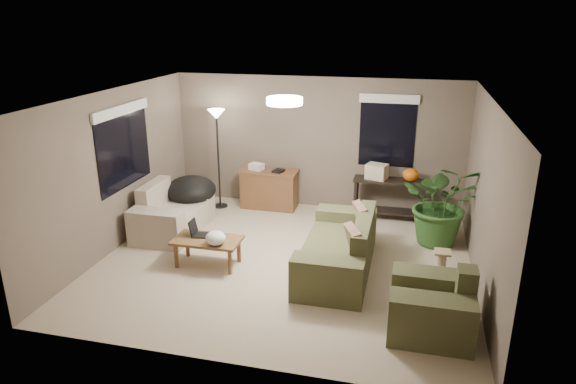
% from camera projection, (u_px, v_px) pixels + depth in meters
% --- Properties ---
extents(room_shell, '(5.50, 5.50, 5.50)m').
position_uv_depth(room_shell, '(285.00, 183.00, 7.42)').
color(room_shell, '#C1AE8F').
rests_on(room_shell, ground).
extents(main_sofa, '(0.95, 2.20, 0.85)m').
position_uv_depth(main_sofa, '(341.00, 251.00, 7.49)').
color(main_sofa, '#4E5030').
rests_on(main_sofa, ground).
extents(throw_pillows, '(0.39, 1.40, 0.47)m').
position_uv_depth(throw_pillows, '(359.00, 230.00, 7.32)').
color(throw_pillows, '#8C7251').
rests_on(throw_pillows, main_sofa).
extents(loveseat, '(0.90, 1.60, 0.85)m').
position_uv_depth(loveseat, '(172.00, 215.00, 8.85)').
color(loveseat, beige).
rests_on(loveseat, ground).
extents(armchair, '(0.95, 1.00, 0.85)m').
position_uv_depth(armchair, '(432.00, 308.00, 6.04)').
color(armchair, brown).
rests_on(armchair, ground).
extents(coffee_table, '(1.00, 0.55, 0.42)m').
position_uv_depth(coffee_table, '(207.00, 243.00, 7.61)').
color(coffee_table, brown).
rests_on(coffee_table, ground).
extents(laptop, '(0.38, 0.29, 0.24)m').
position_uv_depth(laptop, '(199.00, 232.00, 7.70)').
color(laptop, black).
rests_on(laptop, coffee_table).
extents(plastic_bag, '(0.34, 0.31, 0.21)m').
position_uv_depth(plastic_bag, '(216.00, 238.00, 7.37)').
color(plastic_bag, white).
rests_on(plastic_bag, coffee_table).
extents(desk, '(1.10, 0.50, 0.75)m').
position_uv_depth(desk, '(269.00, 189.00, 9.90)').
color(desk, brown).
rests_on(desk, ground).
extents(desk_papers, '(0.71, 0.31, 0.12)m').
position_uv_depth(desk_papers, '(261.00, 167.00, 9.79)').
color(desk_papers, silver).
rests_on(desk_papers, desk).
extents(console_table, '(1.30, 0.40, 0.75)m').
position_uv_depth(console_table, '(389.00, 196.00, 9.33)').
color(console_table, black).
rests_on(console_table, ground).
extents(pumpkin, '(0.30, 0.30, 0.23)m').
position_uv_depth(pumpkin, '(411.00, 175.00, 9.11)').
color(pumpkin, orange).
rests_on(pumpkin, console_table).
extents(cardboard_box, '(0.43, 0.37, 0.27)m').
position_uv_depth(cardboard_box, '(377.00, 172.00, 9.24)').
color(cardboard_box, beige).
rests_on(cardboard_box, console_table).
extents(papasan_chair, '(1.06, 1.06, 0.80)m').
position_uv_depth(papasan_chair, '(191.00, 194.00, 9.34)').
color(papasan_chair, black).
rests_on(papasan_chair, ground).
extents(floor_lamp, '(0.32, 0.32, 1.91)m').
position_uv_depth(floor_lamp, '(217.00, 126.00, 9.55)').
color(floor_lamp, black).
rests_on(floor_lamp, ground).
extents(ceiling_fixture, '(0.50, 0.50, 0.10)m').
position_uv_depth(ceiling_fixture, '(285.00, 101.00, 7.03)').
color(ceiling_fixture, white).
rests_on(ceiling_fixture, room_shell).
extents(houseplant, '(1.26, 1.40, 1.09)m').
position_uv_depth(houseplant, '(442.00, 212.00, 8.28)').
color(houseplant, '#2D5923').
rests_on(houseplant, ground).
extents(cat_scratching_post, '(0.32, 0.32, 0.50)m').
position_uv_depth(cat_scratching_post, '(441.00, 270.00, 7.11)').
color(cat_scratching_post, tan).
rests_on(cat_scratching_post, ground).
extents(window_left, '(0.05, 1.56, 1.33)m').
position_uv_depth(window_left, '(123.00, 133.00, 8.14)').
color(window_left, black).
rests_on(window_left, room_shell).
extents(window_back, '(1.06, 0.05, 1.33)m').
position_uv_depth(window_back, '(388.00, 119.00, 9.23)').
color(window_back, black).
rests_on(window_back, room_shell).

